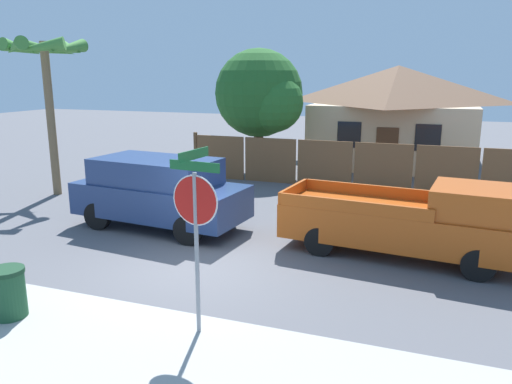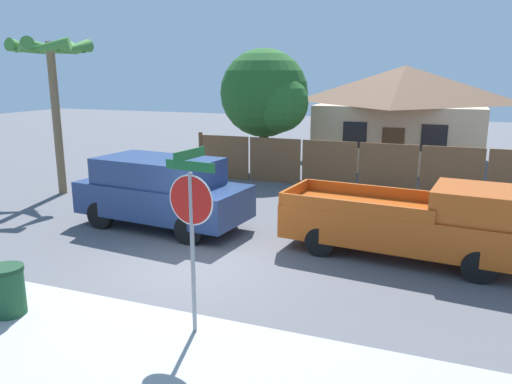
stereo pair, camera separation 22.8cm
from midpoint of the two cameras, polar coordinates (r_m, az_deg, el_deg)
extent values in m
plane|color=#56565B|center=(11.27, -7.93, -8.42)|extent=(80.00, 80.00, 0.00)
cube|color=#A3A39E|center=(8.58, -19.68, -16.43)|extent=(36.00, 3.20, 0.01)
cube|color=brown|center=(20.29, -4.48, 3.99)|extent=(2.07, 0.06, 1.73)
cube|color=brown|center=(19.51, 1.29, 3.65)|extent=(2.07, 0.06, 1.73)
cube|color=brown|center=(18.94, 7.48, 3.24)|extent=(2.07, 0.06, 1.73)
cube|color=brown|center=(18.60, 13.96, 2.77)|extent=(2.07, 0.06, 1.73)
cube|color=brown|center=(18.51, 20.59, 2.26)|extent=(2.07, 0.06, 1.73)
cube|color=brown|center=(20.75, -7.20, 4.27)|extent=(0.12, 0.12, 1.83)
cube|color=beige|center=(25.07, 15.33, 6.60)|extent=(7.05, 7.24, 2.82)
pyramid|color=brown|center=(24.92, 15.65, 11.79)|extent=(7.62, 7.82, 1.72)
cube|color=black|center=(21.65, 10.29, 6.46)|extent=(1.00, 0.04, 1.10)
cube|color=black|center=(21.35, 18.75, 5.88)|extent=(1.00, 0.04, 1.10)
cube|color=brown|center=(21.53, 14.40, 4.51)|extent=(0.90, 0.04, 2.00)
cylinder|color=brown|center=(21.43, 0.00, 4.89)|extent=(0.40, 0.40, 2.00)
sphere|color=#235B23|center=(21.21, 0.00, 11.24)|extent=(3.66, 3.66, 3.66)
sphere|color=#266326|center=(20.53, 1.75, 10.14)|extent=(2.38, 2.38, 2.38)
cylinder|color=brown|center=(18.68, -22.72, 7.58)|extent=(0.28, 0.28, 5.21)
cone|color=#428438|center=(18.03, -21.18, 15.06)|extent=(0.44, 1.72, 0.70)
cone|color=#428438|center=(18.93, -20.65, 14.98)|extent=(1.71, 1.24, 0.70)
cone|color=#428438|center=(19.53, -22.77, 14.72)|extent=(1.71, 1.24, 0.70)
cone|color=#428438|center=(19.27, -25.44, 14.51)|extent=(0.44, 1.72, 0.70)
cone|color=#428438|center=(18.39, -26.20, 14.55)|extent=(1.71, 1.24, 0.70)
cone|color=#428438|center=(17.75, -24.07, 14.85)|extent=(1.71, 1.24, 0.70)
cube|color=navy|center=(13.94, -11.29, -0.84)|extent=(4.90, 2.47, 0.88)
cube|color=navy|center=(13.85, -11.83, 2.36)|extent=(3.48, 2.17, 0.69)
cube|color=black|center=(12.96, -6.29, 1.83)|extent=(0.24, 1.77, 0.58)
cylinder|color=black|center=(13.98, -4.18, -2.35)|extent=(0.76, 0.22, 0.76)
cylinder|color=black|center=(12.53, -8.28, -4.33)|extent=(0.76, 0.22, 0.76)
cylinder|color=black|center=(15.61, -13.56, -1.03)|extent=(0.76, 0.22, 0.76)
cylinder|color=black|center=(14.32, -18.07, -2.61)|extent=(0.76, 0.22, 0.76)
cube|color=#B74C14|center=(12.04, 15.77, -3.67)|extent=(5.65, 2.41, 0.81)
cube|color=#B74C14|center=(11.71, 23.27, -1.04)|extent=(1.92, 1.89, 0.65)
cube|color=#B74C14|center=(12.91, 12.58, 0.17)|extent=(3.44, 0.42, 0.28)
cube|color=#B74C14|center=(11.24, 10.47, -1.69)|extent=(3.44, 0.42, 0.28)
cube|color=#B74C14|center=(12.60, 3.76, 0.14)|extent=(0.26, 1.77, 0.28)
cylinder|color=black|center=(12.79, 23.86, -5.14)|extent=(0.69, 0.22, 0.69)
cylinder|color=black|center=(11.23, 23.50, -7.62)|extent=(0.69, 0.22, 0.69)
cylinder|color=black|center=(13.28, 9.07, -3.48)|extent=(0.69, 0.22, 0.69)
cylinder|color=black|center=(11.78, 6.72, -5.59)|extent=(0.69, 0.22, 0.69)
cylinder|color=gray|center=(8.09, -7.59, -7.14)|extent=(0.07, 0.07, 2.68)
cylinder|color=red|center=(7.82, -7.79, -0.96)|extent=(0.76, 0.11, 0.77)
cylinder|color=white|center=(7.82, -7.79, -0.96)|extent=(0.81, 0.10, 0.81)
cube|color=#19602D|center=(7.70, -7.92, 2.94)|extent=(0.89, 0.12, 0.15)
cube|color=#19602D|center=(7.67, -7.96, 4.26)|extent=(0.11, 0.80, 0.15)
cylinder|color=#1E4C2D|center=(9.90, -27.03, -10.44)|extent=(0.57, 0.57, 0.81)
cylinder|color=#163922|center=(9.74, -27.31, -8.03)|extent=(0.61, 0.61, 0.08)
camera|label=1|loc=(0.11, -90.59, -0.14)|focal=35.00mm
camera|label=2|loc=(0.11, 89.41, 0.14)|focal=35.00mm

